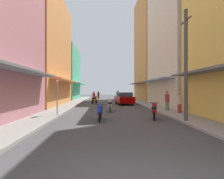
# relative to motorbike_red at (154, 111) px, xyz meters

# --- Properties ---
(ground_plane) EXTENTS (88.96, 88.96, 0.00)m
(ground_plane) POSITION_rel_motorbike_red_xyz_m (-2.43, 7.86, -0.50)
(ground_plane) COLOR #424244
(sidewalk_left) EXTENTS (1.82, 48.43, 0.12)m
(sidewalk_left) POSITION_rel_motorbike_red_xyz_m (-6.85, 7.86, -0.44)
(sidewalk_left) COLOR gray
(sidewalk_left) RESTS_ON ground
(sidewalk_right) EXTENTS (1.82, 48.43, 0.12)m
(sidewalk_right) POSITION_rel_motorbike_red_xyz_m (1.99, 7.86, -0.44)
(sidewalk_right) COLOR #9E9991
(sidewalk_right) RESTS_ON ground
(building_left_mid) EXTENTS (7.05, 11.98, 12.33)m
(building_left_mid) POSITION_rel_motorbike_red_xyz_m (-10.76, 10.51, 5.66)
(building_left_mid) COLOR #D88C4C
(building_left_mid) RESTS_ON ground
(building_left_far) EXTENTS (7.05, 10.75, 9.00)m
(building_left_far) POSITION_rel_motorbike_red_xyz_m (-10.76, 22.83, 3.99)
(building_left_far) COLOR #4CB28C
(building_left_far) RESTS_ON ground
(building_right_mid) EXTENTS (7.05, 10.43, 14.39)m
(building_right_mid) POSITION_rel_motorbike_red_xyz_m (5.89, 8.92, 6.68)
(building_right_mid) COLOR silver
(building_right_mid) RESTS_ON ground
(building_right_far) EXTENTS (7.05, 10.74, 17.51)m
(building_right_far) POSITION_rel_motorbike_red_xyz_m (5.89, 20.03, 8.25)
(building_right_far) COLOR #D88C4C
(building_right_far) RESTS_ON ground
(motorbike_red) EXTENTS (0.71, 1.76, 0.96)m
(motorbike_red) POSITION_rel_motorbike_red_xyz_m (0.00, 0.00, 0.00)
(motorbike_red) COLOR black
(motorbike_red) RESTS_ON ground
(motorbike_green) EXTENTS (0.65, 1.78, 1.58)m
(motorbike_green) POSITION_rel_motorbike_red_xyz_m (-0.71, 19.10, 0.20)
(motorbike_green) COLOR black
(motorbike_green) RESTS_ON ground
(motorbike_orange) EXTENTS (0.73, 1.75, 1.58)m
(motorbike_orange) POSITION_rel_motorbike_red_xyz_m (-4.22, 12.36, 0.20)
(motorbike_orange) COLOR black
(motorbike_orange) RESTS_ON ground
(motorbike_white) EXTENTS (0.55, 1.81, 0.96)m
(motorbike_white) POSITION_rel_motorbike_red_xyz_m (-2.55, 4.12, 0.00)
(motorbike_white) COLOR black
(motorbike_white) RESTS_ON ground
(motorbike_maroon) EXTENTS (0.55, 1.81, 1.58)m
(motorbike_maroon) POSITION_rel_motorbike_red_xyz_m (-3.91, 20.49, 0.20)
(motorbike_maroon) COLOR black
(motorbike_maroon) RESTS_ON ground
(motorbike_blue) EXTENTS (0.55, 1.81, 0.96)m
(motorbike_blue) POSITION_rel_motorbike_red_xyz_m (-3.29, -0.46, 0.00)
(motorbike_blue) COLOR black
(motorbike_blue) RESTS_ON ground
(parked_car) EXTENTS (2.09, 4.23, 1.45)m
(parked_car) POSITION_rel_motorbike_red_xyz_m (-0.64, 11.05, 0.24)
(parked_car) COLOR #8C0000
(parked_car) RESTS_ON ground
(pedestrian_midway) EXTENTS (0.34, 0.34, 1.68)m
(pedestrian_midway) POSITION_rel_motorbike_red_xyz_m (2.00, 3.53, 0.34)
(pedestrian_midway) COLOR #598C59
(pedestrian_midway) RESTS_ON ground
(pedestrian_foreground) EXTENTS (0.34, 0.34, 1.60)m
(pedestrian_foreground) POSITION_rel_motorbike_red_xyz_m (2.34, 1.90, 0.29)
(pedestrian_foreground) COLOR #99333F
(pedestrian_foreground) RESTS_ON ground
(utility_pole) EXTENTS (0.20, 1.20, 6.09)m
(utility_pole) POSITION_rel_motorbike_red_xyz_m (1.33, -1.42, 2.62)
(utility_pole) COLOR #4C4C4F
(utility_pole) RESTS_ON ground
(street_sign_no_entry) EXTENTS (0.07, 0.60, 2.65)m
(street_sign_no_entry) POSITION_rel_motorbike_red_xyz_m (-6.09, 1.07, 1.21)
(street_sign_no_entry) COLOR gray
(street_sign_no_entry) RESTS_ON ground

